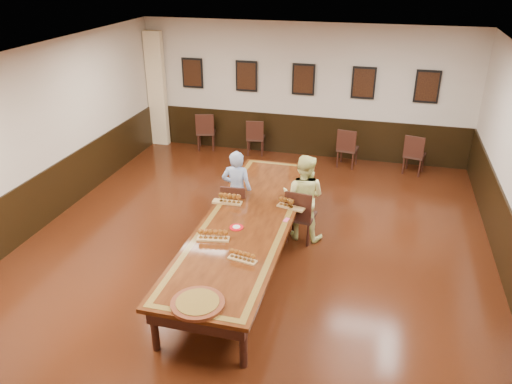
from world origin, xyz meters
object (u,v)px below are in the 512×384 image
(spare_chair_a, at_px, (206,131))
(person_woman, at_px, (303,197))
(spare_chair_d, at_px, (415,154))
(conference_table, at_px, (248,227))
(spare_chair_c, at_px, (348,147))
(carved_platter, at_px, (198,303))
(spare_chair_b, at_px, (256,136))
(chair_woman, at_px, (301,214))
(person_man, at_px, (237,190))
(chair_man, at_px, (236,207))

(spare_chair_a, distance_m, person_woman, 4.96)
(spare_chair_a, distance_m, spare_chair_d, 5.16)
(person_woman, distance_m, conference_table, 1.21)
(spare_chair_c, bearing_deg, spare_chair_d, -172.09)
(spare_chair_d, bearing_deg, spare_chair_a, 10.84)
(spare_chair_a, height_order, carved_platter, spare_chair_a)
(spare_chair_a, bearing_deg, person_woman, 115.60)
(spare_chair_b, relative_size, spare_chair_c, 0.96)
(spare_chair_a, bearing_deg, chair_woman, 114.72)
(spare_chair_a, height_order, conference_table, spare_chair_a)
(spare_chair_a, height_order, person_man, person_man)
(chair_woman, xyz_separation_m, spare_chair_a, (-3.16, 3.90, -0.01))
(person_man, bearing_deg, spare_chair_b, -83.91)
(spare_chair_b, relative_size, spare_chair_d, 0.97)
(chair_woman, bearing_deg, spare_chair_c, -90.90)
(spare_chair_c, relative_size, person_man, 0.63)
(person_man, bearing_deg, chair_woman, 169.88)
(chair_woman, xyz_separation_m, spare_chair_b, (-1.83, 3.87, -0.04))
(spare_chair_d, bearing_deg, person_woman, 74.64)
(spare_chair_c, bearing_deg, person_woman, 91.25)
(person_woman, bearing_deg, carved_platter, 83.46)
(chair_woman, relative_size, spare_chair_b, 1.09)
(spare_chair_a, height_order, spare_chair_c, spare_chair_a)
(spare_chair_c, bearing_deg, spare_chair_a, 4.39)
(chair_woman, distance_m, carved_platter, 3.18)
(conference_table, bearing_deg, chair_woman, 49.79)
(spare_chair_b, relative_size, person_man, 0.61)
(spare_chair_a, bearing_deg, spare_chair_c, 161.37)
(spare_chair_a, height_order, spare_chair_b, spare_chair_a)
(chair_man, bearing_deg, person_woman, 179.60)
(chair_man, distance_m, spare_chair_a, 4.33)
(spare_chair_b, distance_m, carved_platter, 7.05)
(spare_chair_a, xyz_separation_m, carved_platter, (2.43, -6.99, 0.29))
(spare_chair_a, distance_m, conference_table, 5.34)
(chair_woman, distance_m, spare_chair_b, 4.28)
(carved_platter, bearing_deg, person_woman, 76.88)
(chair_woman, xyz_separation_m, person_man, (-1.20, 0.14, 0.25))
(spare_chair_d, height_order, conference_table, spare_chair_d)
(spare_chair_d, relative_size, person_woman, 0.60)
(conference_table, bearing_deg, person_woman, 52.59)
(person_man, xyz_separation_m, carved_platter, (0.47, -3.22, 0.03))
(person_woman, bearing_deg, spare_chair_c, -90.92)
(spare_chair_c, height_order, carved_platter, spare_chair_c)
(spare_chair_b, xyz_separation_m, person_man, (0.63, -3.73, 0.29))
(spare_chair_a, relative_size, spare_chair_c, 1.03)
(chair_man, distance_m, person_man, 0.30)
(spare_chair_c, relative_size, carved_platter, 1.23)
(person_man, bearing_deg, chair_man, 90.00)
(person_man, bearing_deg, spare_chair_a, -66.01)
(spare_chair_a, distance_m, spare_chair_b, 1.33)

